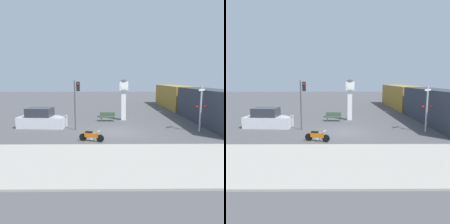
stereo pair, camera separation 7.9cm
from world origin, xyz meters
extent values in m
plane|color=#4C4C4F|center=(0.00, 0.00, 0.00)|extent=(120.00, 120.00, 0.00)
cube|color=#9E998E|center=(0.00, -6.72, 0.05)|extent=(36.00, 6.00, 0.10)
cylinder|color=black|center=(-1.30, -2.89, 0.27)|extent=(0.55, 0.23, 0.54)
cylinder|color=black|center=(-2.55, -2.54, 0.27)|extent=(0.55, 0.23, 0.54)
cube|color=orange|center=(-1.92, -2.72, 0.47)|extent=(1.01, 0.45, 0.32)
cube|color=black|center=(-2.10, -2.67, 0.68)|extent=(0.54, 0.33, 0.09)
cylinder|color=silver|center=(-1.88, -2.73, 0.24)|extent=(0.29, 0.24, 0.25)
cube|color=silver|center=(-1.39, -2.86, 0.79)|extent=(0.16, 0.40, 0.04)
cube|color=white|center=(0.86, 5.61, 1.62)|extent=(0.48, 0.48, 3.24)
cube|color=white|center=(0.86, 5.61, 3.70)|extent=(0.92, 0.92, 0.92)
cylinder|color=white|center=(0.86, 5.14, 3.70)|extent=(0.74, 0.02, 0.74)
cone|color=#333338|center=(0.86, 5.61, 4.26)|extent=(1.10, 1.10, 0.20)
cube|color=#333842|center=(9.37, 3.46, 1.70)|extent=(2.80, 12.44, 3.40)
cube|color=olive|center=(9.37, 16.50, 1.70)|extent=(2.80, 12.44, 3.40)
cylinder|color=#47474C|center=(-3.62, 0.98, 2.14)|extent=(0.12, 0.12, 4.27)
cube|color=black|center=(-3.32, 0.98, 3.77)|extent=(0.28, 0.24, 0.80)
sphere|color=red|center=(-3.32, 0.83, 3.97)|extent=(0.16, 0.16, 0.16)
cylinder|color=#B7B7BC|center=(6.92, 0.09, 1.93)|extent=(0.14, 0.14, 3.86)
cube|color=white|center=(6.92, 0.09, 3.51)|extent=(0.82, 0.82, 0.14)
sphere|color=red|center=(6.57, 0.04, 2.12)|extent=(0.20, 0.20, 0.20)
sphere|color=red|center=(7.27, 0.04, 2.12)|extent=(0.20, 0.20, 0.20)
cube|color=#384C38|center=(-0.87, 4.79, 0.45)|extent=(1.60, 0.44, 0.08)
cube|color=#384C38|center=(-0.87, 4.98, 0.70)|extent=(1.60, 0.06, 0.44)
cube|color=#384C38|center=(-1.51, 4.79, 0.21)|extent=(0.08, 0.35, 0.41)
cube|color=#384C38|center=(-0.23, 4.79, 0.21)|extent=(0.08, 0.35, 0.41)
cube|color=silver|center=(-6.81, 2.00, 0.50)|extent=(4.32, 2.10, 1.00)
cube|color=#262B33|center=(-7.01, 2.01, 1.40)|extent=(2.31, 1.81, 0.80)
camera|label=1|loc=(-0.64, -17.74, 4.37)|focal=35.00mm
camera|label=2|loc=(-0.56, -17.74, 4.37)|focal=35.00mm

